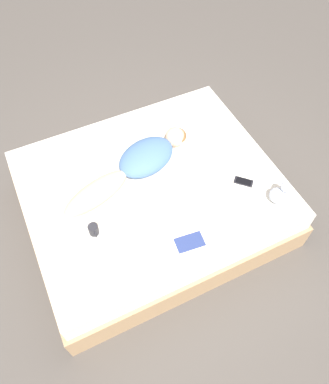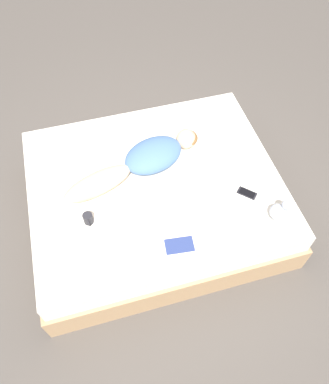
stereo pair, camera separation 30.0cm
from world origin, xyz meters
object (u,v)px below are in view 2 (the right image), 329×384
(person, at_px, (141,161))
(cell_phone, at_px, (247,193))
(open_magazine, at_px, (177,234))
(coffee_mug, at_px, (88,218))

(person, relative_size, cell_phone, 7.90)
(person, relative_size, open_magazine, 2.94)
(person, bearing_deg, coffee_mug, -69.48)
(coffee_mug, bearing_deg, person, 128.32)
(open_magazine, height_order, coffee_mug, coffee_mug)
(coffee_mug, bearing_deg, cell_phone, 86.32)
(person, distance_m, open_magazine, 0.71)
(person, relative_size, coffee_mug, 11.65)
(person, height_order, open_magazine, person)
(open_magazine, xyz_separation_m, coffee_mug, (-0.29, -0.62, 0.04))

